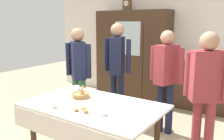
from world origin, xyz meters
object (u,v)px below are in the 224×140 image
(spoon_front_edge, at_px, (87,105))
(person_by_cabinet, at_px, (166,72))
(tea_cup_far_left, at_px, (53,106))
(tea_cup_near_left, at_px, (77,88))
(dining_table, at_px, (92,113))
(person_near_right_end, at_px, (78,67))
(person_behind_table_right, at_px, (206,86))
(book_stack, at_px, (204,61))
(tea_cup_center, at_px, (103,113))
(tea_cup_front_edge, at_px, (50,101))
(person_beside_shelf, at_px, (117,62))
(spoon_near_right, at_px, (138,114))
(bookshelf_low, at_px, (202,88))
(mantel_clock, at_px, (127,5))
(bread_basket, at_px, (81,95))
(pastry_plate, at_px, (81,112))
(wall_cabinet, at_px, (132,55))

(spoon_front_edge, relative_size, person_by_cabinet, 0.07)
(tea_cup_far_left, distance_m, tea_cup_near_left, 0.76)
(person_by_cabinet, bearing_deg, dining_table, -106.68)
(person_near_right_end, distance_m, person_behind_table_right, 2.01)
(book_stack, distance_m, tea_cup_far_left, 3.10)
(tea_cup_center, height_order, tea_cup_front_edge, same)
(tea_cup_center, bearing_deg, tea_cup_far_left, -167.89)
(tea_cup_center, bearing_deg, spoon_front_edge, 156.34)
(book_stack, relative_size, person_by_cabinet, 0.14)
(dining_table, bearing_deg, person_beside_shelf, 110.33)
(book_stack, bearing_deg, spoon_near_right, -91.01)
(spoon_near_right, bearing_deg, dining_table, -174.40)
(bookshelf_low, relative_size, person_near_right_end, 0.67)
(person_by_cabinet, bearing_deg, tea_cup_center, -93.69)
(mantel_clock, height_order, spoon_near_right, mantel_clock)
(bread_basket, height_order, person_beside_shelf, person_beside_shelf)
(tea_cup_far_left, height_order, person_beside_shelf, person_beside_shelf)
(tea_cup_front_edge, bearing_deg, tea_cup_near_left, 100.33)
(pastry_plate, xyz_separation_m, person_behind_table_right, (1.03, 1.02, 0.21))
(person_beside_shelf, bearing_deg, pastry_plate, -70.60)
(spoon_near_right, bearing_deg, person_by_cabinet, 98.67)
(book_stack, height_order, person_beside_shelf, person_beside_shelf)
(book_stack, xyz_separation_m, tea_cup_front_edge, (-1.10, -2.85, -0.20))
(tea_cup_near_left, distance_m, bread_basket, 0.37)
(book_stack, distance_m, person_behind_table_right, 1.93)
(tea_cup_far_left, xyz_separation_m, bread_basket, (0.00, 0.47, 0.01))
(tea_cup_near_left, bearing_deg, person_beside_shelf, 84.39)
(tea_cup_near_left, xyz_separation_m, person_by_cabinet, (0.98, 0.92, 0.19))
(dining_table, height_order, spoon_front_edge, spoon_front_edge)
(wall_cabinet, height_order, tea_cup_center, wall_cabinet)
(person_by_cabinet, bearing_deg, book_stack, 79.85)
(tea_cup_near_left, xyz_separation_m, bread_basket, (0.28, -0.24, 0.01))
(dining_table, xyz_separation_m, spoon_near_right, (0.59, 0.06, 0.11))
(tea_cup_center, bearing_deg, person_beside_shelf, 117.60)
(book_stack, height_order, bread_basket, book_stack)
(tea_cup_front_edge, distance_m, spoon_front_edge, 0.48)
(person_near_right_end, xyz_separation_m, person_behind_table_right, (2.01, -0.04, -0.01))
(book_stack, bearing_deg, person_by_cabinet, -100.15)
(tea_cup_near_left, bearing_deg, bookshelf_low, 61.57)
(spoon_front_edge, bearing_deg, mantel_clock, 111.27)
(bookshelf_low, xyz_separation_m, person_beside_shelf, (-1.12, -1.31, 0.57))
(wall_cabinet, xyz_separation_m, spoon_near_right, (1.49, -2.53, -0.22))
(book_stack, xyz_separation_m, tea_cup_center, (-0.33, -2.82, -0.20))
(mantel_clock, bearing_deg, spoon_front_edge, -68.73)
(book_stack, height_order, person_by_cabinet, person_by_cabinet)
(person_near_right_end, height_order, person_beside_shelf, person_beside_shelf)
(mantel_clock, distance_m, pastry_plate, 3.32)
(book_stack, height_order, tea_cup_near_left, book_stack)
(tea_cup_far_left, relative_size, person_near_right_end, 0.08)
(tea_cup_center, relative_size, person_near_right_end, 0.08)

